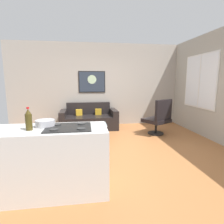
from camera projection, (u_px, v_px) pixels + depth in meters
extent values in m
cube|color=#A8683A|center=(115.00, 149.00, 4.22)|extent=(6.40, 6.40, 0.04)
cube|color=#ACA499|center=(104.00, 85.00, 6.35)|extent=(6.40, 0.05, 2.80)
cube|color=#A8A497|center=(215.00, 86.00, 4.64)|extent=(0.05, 6.40, 2.80)
cube|color=black|center=(89.00, 122.00, 5.93)|extent=(1.47, 0.90, 0.42)
cube|color=black|center=(88.00, 108.00, 6.20)|extent=(1.45, 0.20, 0.40)
cube|color=black|center=(63.00, 120.00, 5.78)|extent=(0.20, 0.87, 0.61)
cube|color=black|center=(114.00, 119.00, 6.05)|extent=(0.20, 0.87, 0.61)
cube|color=gold|center=(79.00, 112.00, 5.98)|extent=(0.22, 0.14, 0.20)
cube|color=gold|center=(98.00, 112.00, 6.08)|extent=(0.21, 0.13, 0.20)
cube|color=silver|center=(88.00, 125.00, 4.74)|extent=(0.97, 0.55, 0.02)
cylinder|color=#232326|center=(70.00, 136.00, 4.49)|extent=(0.03, 0.03, 0.41)
cylinder|color=#232326|center=(105.00, 134.00, 4.61)|extent=(0.03, 0.03, 0.41)
cylinder|color=#232326|center=(71.00, 131.00, 4.94)|extent=(0.03, 0.03, 0.41)
cylinder|color=#232326|center=(104.00, 130.00, 5.06)|extent=(0.03, 0.03, 0.41)
cylinder|color=black|center=(156.00, 133.00, 5.38)|extent=(0.45, 0.45, 0.04)
cylinder|color=black|center=(156.00, 126.00, 5.35)|extent=(0.06, 0.06, 0.37)
cube|color=black|center=(156.00, 120.00, 5.32)|extent=(0.86, 0.85, 0.10)
cube|color=black|center=(164.00, 110.00, 5.07)|extent=(0.60, 0.38, 0.57)
cube|color=silver|center=(48.00, 161.00, 2.50)|extent=(1.60, 0.68, 0.91)
cube|color=black|center=(69.00, 127.00, 2.47)|extent=(0.60, 0.52, 0.01)
cylinder|color=#2D2D2D|center=(54.00, 129.00, 2.30)|extent=(0.11, 0.11, 0.01)
cylinder|color=#2D2D2D|center=(81.00, 129.00, 2.35)|extent=(0.11, 0.11, 0.01)
cylinder|color=#2D2D2D|center=(57.00, 124.00, 2.58)|extent=(0.11, 0.11, 0.01)
cylinder|color=#2D2D2D|center=(82.00, 124.00, 2.63)|extent=(0.11, 0.11, 0.01)
cylinder|color=#453914|center=(29.00, 122.00, 2.33)|extent=(0.08, 0.08, 0.21)
cone|color=#453914|center=(28.00, 112.00, 2.30)|extent=(0.08, 0.08, 0.07)
cylinder|color=red|center=(28.00, 108.00, 2.30)|extent=(0.03, 0.03, 0.02)
cylinder|color=silver|center=(45.00, 126.00, 2.53)|extent=(0.14, 0.14, 0.01)
cylinder|color=silver|center=(45.00, 123.00, 2.52)|extent=(0.26, 0.26, 0.09)
cube|color=black|center=(92.00, 82.00, 6.23)|extent=(0.90, 0.01, 0.72)
cube|color=#2B3442|center=(92.00, 82.00, 6.23)|extent=(0.85, 0.02, 0.67)
cylinder|color=#B7D2A8|center=(92.00, 79.00, 6.20)|extent=(0.29, 0.01, 0.29)
cube|color=silver|center=(200.00, 81.00, 5.20)|extent=(0.02, 1.45, 1.52)
cube|color=white|center=(200.00, 81.00, 5.20)|extent=(0.01, 1.37, 1.44)
cube|color=silver|center=(199.00, 81.00, 5.20)|extent=(0.01, 0.04, 1.44)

